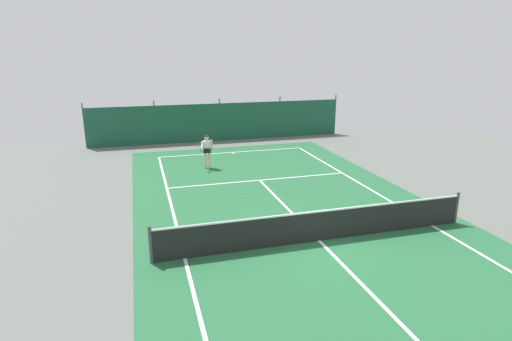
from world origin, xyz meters
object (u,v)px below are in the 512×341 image
at_px(tennis_ball_near_player, 220,170).
at_px(tennis_ball_by_sideline, 264,152).
at_px(tennis_ball_midcourt, 243,197).
at_px(tennis_player, 207,149).
at_px(tennis_net, 320,226).

relative_size(tennis_ball_near_player, tennis_ball_by_sideline, 1.00).
bearing_deg(tennis_ball_midcourt, tennis_player, 97.48).
distance_m(tennis_net, tennis_ball_by_sideline, 11.52).
distance_m(tennis_player, tennis_ball_midcourt, 4.81).
distance_m(tennis_ball_near_player, tennis_ball_by_sideline, 4.31).
bearing_deg(tennis_player, tennis_ball_near_player, 136.99).
relative_size(tennis_player, tennis_ball_midcourt, 24.85).
xyz_separation_m(tennis_net, tennis_player, (-1.91, 9.12, 0.45)).
xyz_separation_m(tennis_ball_near_player, tennis_ball_midcourt, (0.10, -4.00, 0.00)).
xyz_separation_m(tennis_player, tennis_ball_near_player, (0.51, -0.69, -0.93)).
distance_m(tennis_net, tennis_ball_near_player, 8.56).
bearing_deg(tennis_ball_midcourt, tennis_ball_by_sideline, 66.35).
relative_size(tennis_net, tennis_ball_near_player, 153.33).
xyz_separation_m(tennis_ball_near_player, tennis_ball_by_sideline, (3.14, 2.95, 0.00)).
height_order(tennis_net, tennis_ball_midcourt, tennis_net).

